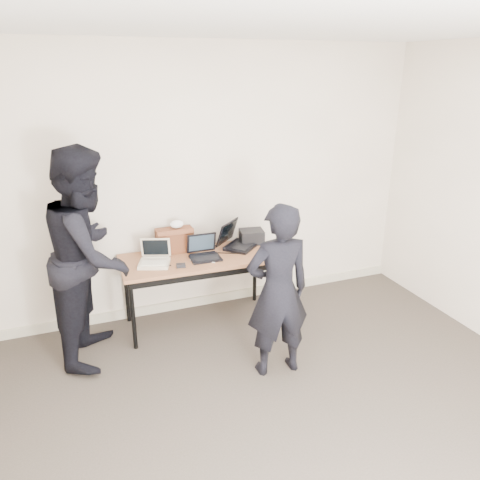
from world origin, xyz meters
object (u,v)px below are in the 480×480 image
laptop_beige (155,259)px  leather_satchel (175,240)px  desk (199,263)px  person_observer (89,255)px  laptop_right (236,241)px  equipment_box (252,236)px  laptop_center (204,252)px  person_typist (278,292)px

laptop_beige → leather_satchel: size_ratio=0.97×
desk → person_observer: 1.06m
leather_satchel → person_observer: size_ratio=0.19×
desk → laptop_right: bearing=19.6°
equipment_box → laptop_center: bearing=-160.3°
laptop_center → person_typist: person_typist is taller
laptop_beige → laptop_center: (0.48, -0.01, 0.01)m
equipment_box → person_typist: person_typist is taller
laptop_beige → laptop_center: laptop_beige is taller
laptop_center → laptop_right: (0.39, 0.16, 0.01)m
laptop_beige → person_typist: bearing=-30.7°
leather_satchel → person_observer: person_observer is taller
laptop_center → leather_satchel: leather_satchel is taller
desk → person_typist: bearing=-67.0°
leather_satchel → person_typist: bearing=-64.6°
equipment_box → person_observer: (-1.64, -0.34, 0.15)m
laptop_beige → equipment_box: size_ratio=1.47×
laptop_center → person_typist: size_ratio=0.20×
person_typist → person_observer: bearing=-28.3°
laptop_beige → person_observer: (-0.58, -0.14, 0.18)m
desk → equipment_box: (0.63, 0.19, 0.13)m
laptop_beige → person_typist: size_ratio=0.24×
laptop_right → person_typist: 1.13m
laptop_center → leather_satchel: bearing=134.4°
desk → equipment_box: bearing=18.6°
laptop_center → desk: bearing=162.9°
laptop_beige → laptop_right: laptop_right is taller
laptop_beige → laptop_right: 0.89m
leather_satchel → person_typist: 1.34m
laptop_center → leather_satchel: (-0.23, 0.24, 0.08)m
laptop_center → laptop_right: bearing=23.3°
equipment_box → person_typist: (-0.25, -1.18, -0.04)m
desk → leather_satchel: bearing=130.0°
laptop_right → laptop_center: bearing=158.9°
desk → leather_satchel: (-0.18, 0.23, 0.19)m
person_typist → laptop_right: bearing=-90.2°
laptop_center → laptop_right: size_ratio=0.60×
laptop_center → leather_satchel: 0.34m
leather_satchel → person_typist: person_typist is taller
desk → laptop_center: (0.05, -0.02, 0.11)m
leather_satchel → person_typist: (0.56, -1.21, -0.10)m
laptop_center → laptop_beige: bearing=-179.7°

